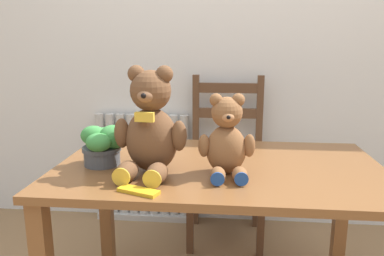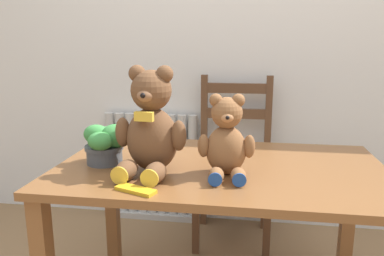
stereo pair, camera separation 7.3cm
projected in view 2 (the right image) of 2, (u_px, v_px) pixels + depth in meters
wall_back at (234, 24)px, 2.31m from camera, size 8.00×0.04×2.60m
radiator at (152, 172)px, 2.54m from camera, size 0.64×0.10×0.73m
dining_table at (220, 189)px, 1.52m from camera, size 1.29×0.77×0.71m
wooden_chair_behind at (234, 162)px, 2.26m from camera, size 0.44×0.40×1.00m
teddy_bear_left at (151, 127)px, 1.39m from camera, size 0.28×0.29×0.40m
teddy_bear_right at (226, 141)px, 1.36m from camera, size 0.21×0.22×0.30m
potted_plant at (106, 143)px, 1.50m from camera, size 0.19×0.19×0.16m
chocolate_bar at (136, 190)px, 1.23m from camera, size 0.15×0.09×0.01m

